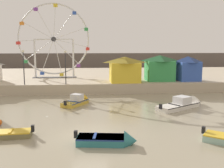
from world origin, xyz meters
TOP-DOWN VIEW (x-y plane):
  - ground_plane at (0.00, 0.00)m, footprint 240.00×240.00m
  - quay_promenade at (0.00, 27.64)m, footprint 110.00×25.91m
  - distant_town_skyline at (0.00, 51.76)m, footprint 140.00×3.00m
  - motorboat_teal_painted at (1.31, -1.82)m, footprint 3.92×1.73m
  - motorboat_white_red_stripe at (9.54, 7.28)m, footprint 5.98×4.50m
  - motorboat_mustard_yellow at (-1.13, 9.59)m, footprint 3.20×3.96m
  - ferris_wheel_white_frame at (-5.32, 22.55)m, footprint 10.86×1.20m
  - carnival_booth_green_kiosk at (9.70, 17.58)m, footprint 4.07×3.35m
  - carnival_booth_yellow_awning at (4.70, 16.72)m, footprint 4.25×3.94m
  - carnival_booth_blue_tent at (13.61, 17.28)m, footprint 3.34×3.24m
  - promenade_lamp_near at (-8.05, 15.24)m, footprint 0.32×0.32m
  - promenade_lamp_far at (-2.97, 15.24)m, footprint 0.32×0.32m

SIDE VIEW (x-z plane):
  - ground_plane at x=0.00m, z-range 0.00..0.00m
  - motorboat_teal_painted at x=1.31m, z-range -0.34..0.86m
  - motorboat_mustard_yellow at x=-1.13m, z-range -0.46..1.09m
  - motorboat_white_red_stripe at x=9.54m, z-range -0.50..1.14m
  - quay_promenade at x=0.00m, z-range 0.00..1.30m
  - distant_town_skyline at x=0.00m, z-range 0.00..4.40m
  - carnival_booth_yellow_awning at x=4.70m, z-range 1.37..4.74m
  - carnival_booth_blue_tent at x=13.61m, z-range 1.37..4.75m
  - carnival_booth_green_kiosk at x=9.70m, z-range 1.37..4.90m
  - promenade_lamp_far at x=-2.97m, z-range 1.93..6.15m
  - promenade_lamp_near at x=-8.05m, z-range 1.93..6.22m
  - ferris_wheel_white_frame at x=-5.32m, z-range 1.33..12.49m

